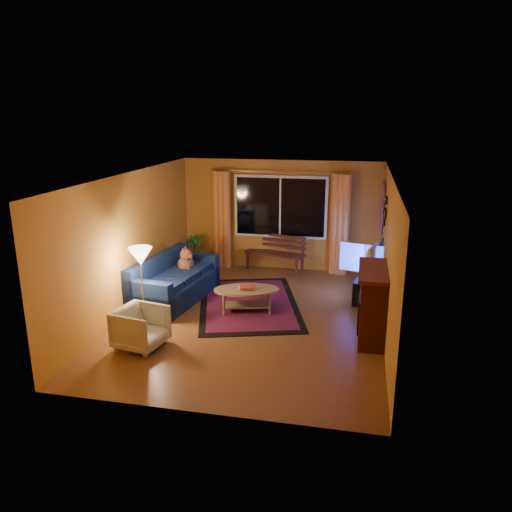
% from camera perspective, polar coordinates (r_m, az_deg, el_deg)
% --- Properties ---
extents(floor, '(4.50, 6.00, 0.02)m').
position_cam_1_polar(floor, '(8.95, -0.40, -7.06)').
color(floor, brown).
rests_on(floor, ground).
extents(ceiling, '(4.50, 6.00, 0.02)m').
position_cam_1_polar(ceiling, '(8.29, -0.43, 9.17)').
color(ceiling, white).
rests_on(ceiling, ground).
extents(wall_back, '(4.50, 0.02, 2.50)m').
position_cam_1_polar(wall_back, '(11.41, 2.82, 4.67)').
color(wall_back, '#C2842C').
rests_on(wall_back, ground).
extents(wall_left, '(0.02, 6.00, 2.50)m').
position_cam_1_polar(wall_left, '(9.27, -14.21, 1.49)').
color(wall_left, '#C2842C').
rests_on(wall_left, ground).
extents(wall_right, '(0.02, 6.00, 2.50)m').
position_cam_1_polar(wall_right, '(8.36, 14.89, -0.13)').
color(wall_right, '#C2842C').
rests_on(wall_right, ground).
extents(window, '(2.00, 0.02, 1.30)m').
position_cam_1_polar(window, '(11.31, 2.78, 5.59)').
color(window, black).
rests_on(window, wall_back).
extents(curtain_rod, '(3.20, 0.03, 0.03)m').
position_cam_1_polar(curtain_rod, '(11.15, 2.80, 9.60)').
color(curtain_rod, '#BF8C3F').
rests_on(curtain_rod, wall_back).
extents(curtain_left, '(0.36, 0.36, 2.24)m').
position_cam_1_polar(curtain_left, '(11.60, -3.91, 4.18)').
color(curtain_left, orange).
rests_on(curtain_left, ground).
extents(curtain_right, '(0.36, 0.36, 2.24)m').
position_cam_1_polar(curtain_right, '(11.18, 9.56, 3.54)').
color(curtain_right, orange).
rests_on(curtain_right, ground).
extents(bench, '(1.43, 0.79, 0.41)m').
position_cam_1_polar(bench, '(11.43, 2.13, -0.71)').
color(bench, '#421F1F').
rests_on(bench, ground).
extents(potted_plant, '(0.53, 0.53, 0.80)m').
position_cam_1_polar(potted_plant, '(11.54, -7.09, 0.35)').
color(potted_plant, '#235B1E').
rests_on(potted_plant, ground).
extents(sofa, '(1.20, 2.24, 0.86)m').
position_cam_1_polar(sofa, '(9.71, -9.23, -2.60)').
color(sofa, '#0D1F46').
rests_on(sofa, ground).
extents(dog, '(0.43, 0.54, 0.53)m').
position_cam_1_polar(dog, '(10.04, -8.06, -0.37)').
color(dog, '#A15D40').
rests_on(dog, sofa).
extents(armchair, '(0.76, 0.80, 0.71)m').
position_cam_1_polar(armchair, '(7.93, -13.04, -7.78)').
color(armchair, beige).
rests_on(armchair, ground).
extents(floor_lamp, '(0.24, 0.24, 1.35)m').
position_cam_1_polar(floor_lamp, '(8.65, -12.85, -3.46)').
color(floor_lamp, '#BF8C3F').
rests_on(floor_lamp, ground).
extents(rug, '(2.56, 3.27, 0.02)m').
position_cam_1_polar(rug, '(9.54, -0.85, -5.43)').
color(rug, maroon).
rests_on(rug, ground).
extents(coffee_table, '(1.45, 1.45, 0.43)m').
position_cam_1_polar(coffee_table, '(9.13, -1.07, -5.05)').
color(coffee_table, '#948152').
rests_on(coffee_table, ground).
extents(tv_console, '(0.57, 1.15, 0.46)m').
position_cam_1_polar(tv_console, '(9.98, 12.65, -3.49)').
color(tv_console, black).
rests_on(tv_console, ground).
extents(television, '(0.44, 1.20, 0.69)m').
position_cam_1_polar(television, '(9.80, 12.85, -0.32)').
color(television, black).
rests_on(television, tv_console).
extents(fireplace, '(0.40, 1.20, 1.10)m').
position_cam_1_polar(fireplace, '(8.20, 13.19, -5.52)').
color(fireplace, maroon).
rests_on(fireplace, ground).
extents(mirror_cluster, '(0.06, 0.60, 0.56)m').
position_cam_1_polar(mirror_cluster, '(9.50, 14.50, 5.23)').
color(mirror_cluster, black).
rests_on(mirror_cluster, wall_right).
extents(painting, '(0.04, 0.76, 0.96)m').
position_cam_1_polar(painting, '(10.66, 14.27, 5.56)').
color(painting, orange).
rests_on(painting, wall_right).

